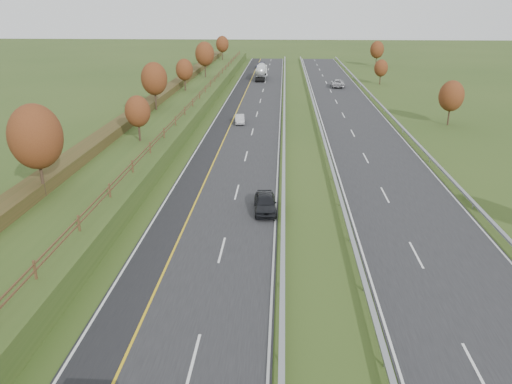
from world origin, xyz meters
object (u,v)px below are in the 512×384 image
(road_tanker, at_px, (261,71))
(car_silver_mid, at_px, (240,119))
(car_dark_near, at_px, (265,203))
(car_small_far, at_px, (261,65))
(car_oncoming, at_px, (338,83))

(road_tanker, height_order, car_silver_mid, road_tanker)
(car_dark_near, height_order, car_small_far, car_dark_near)
(road_tanker, relative_size, car_dark_near, 2.39)
(car_dark_near, height_order, car_oncoming, car_oncoming)
(car_small_far, distance_m, car_oncoming, 37.73)
(car_dark_near, bearing_deg, car_small_far, 88.84)
(road_tanker, height_order, car_small_far, road_tanker)
(car_oncoming, bearing_deg, car_small_far, -57.81)
(car_silver_mid, bearing_deg, road_tanker, 82.47)
(road_tanker, relative_size, car_oncoming, 1.90)
(car_silver_mid, distance_m, car_small_far, 69.23)
(road_tanker, xyz_separation_m, car_small_far, (-1.12, 21.78, -1.09))
(car_silver_mid, height_order, car_small_far, car_small_far)
(car_small_far, bearing_deg, car_silver_mid, -82.56)
(car_silver_mid, relative_size, car_oncoming, 0.66)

